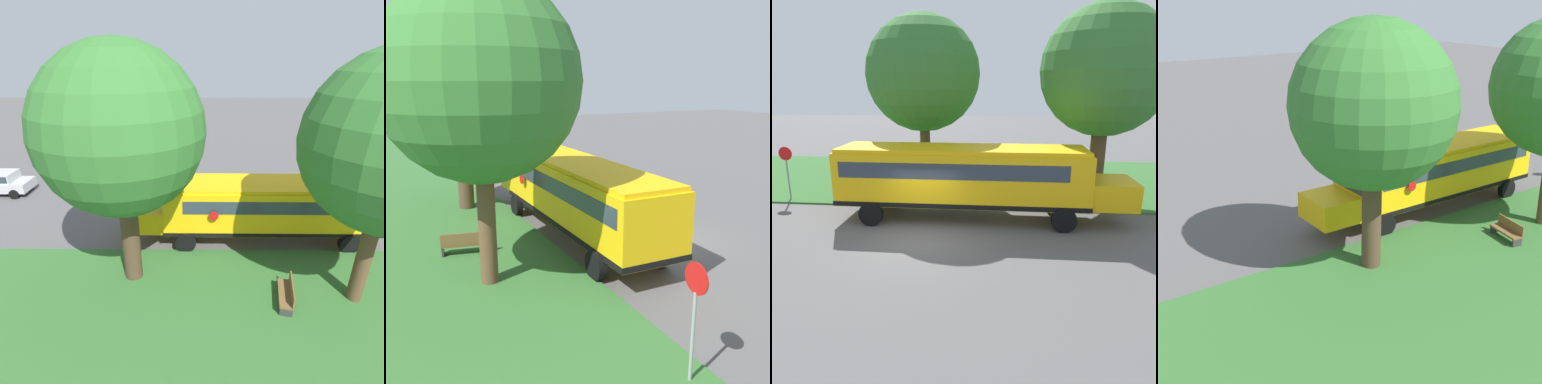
{
  "view_description": "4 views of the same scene",
  "coord_description": "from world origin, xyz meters",
  "views": [
    {
      "loc": [
        -16.2,
        5.12,
        8.59
      ],
      "look_at": [
        0.03,
        5.31,
        1.38
      ],
      "focal_mm": 28.0,
      "sensor_mm": 36.0,
      "label": 1
    },
    {
      "loc": [
        -10.36,
        -13.99,
        6.26
      ],
      "look_at": [
        -2.39,
        2.3,
        1.7
      ],
      "focal_mm": 42.0,
      "sensor_mm": 36.0,
      "label": 2
    },
    {
      "loc": [
        12.76,
        2.97,
        5.65
      ],
      "look_at": [
        -1.88,
        1.55,
        1.45
      ],
      "focal_mm": 35.0,
      "sensor_mm": 36.0,
      "label": 3
    },
    {
      "loc": [
        -20.54,
        18.76,
        10.1
      ],
      "look_at": [
        -2.27,
        6.22,
        1.61
      ],
      "focal_mm": 50.0,
      "sensor_mm": 36.0,
      "label": 4
    }
  ],
  "objects": [
    {
      "name": "school_bus",
      "position": [
        -2.75,
        1.67,
        1.92
      ],
      "size": [
        2.84,
        12.42,
        3.16
      ],
      "color": "yellow",
      "rests_on": "ground"
    },
    {
      "name": "grass_verge",
      "position": [
        -10.0,
        0.0,
        0.04
      ],
      "size": [
        12.0,
        80.0,
        0.08
      ],
      "primitive_type": "cube",
      "color": "#33662D",
      "rests_on": "ground"
    },
    {
      "name": "oak_tree_roadside_mid",
      "position": [
        -5.87,
        7.84,
        6.27
      ],
      "size": [
        6.0,
        6.0,
        9.29
      ],
      "color": "#4C3826",
      "rests_on": "ground"
    },
    {
      "name": "ground_plane",
      "position": [
        0.0,
        0.0,
        0.0
      ],
      "size": [
        120.0,
        120.0,
        0.0
      ],
      "primitive_type": "plane",
      "color": "#565454"
    },
    {
      "name": "park_bench",
      "position": [
        -7.36,
        1.61,
        0.47
      ],
      "size": [
        1.67,
        0.8,
        0.92
      ],
      "color": "brown",
      "rests_on": "ground"
    }
  ]
}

